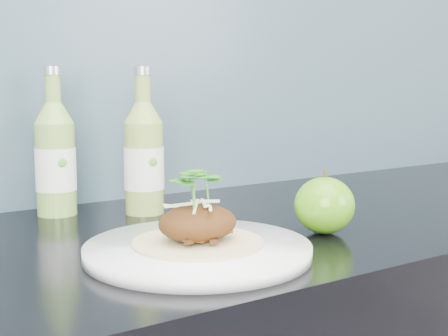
{
  "coord_description": "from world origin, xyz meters",
  "views": [
    {
      "loc": [
        -0.44,
        0.91,
        1.12
      ],
      "look_at": [
        0.04,
        1.63,
        1.0
      ],
      "focal_mm": 50.0,
      "sensor_mm": 36.0,
      "label": 1
    }
  ],
  "objects_px": {
    "cider_bottle_left": "(55,159)",
    "cider_bottle_right": "(144,158)",
    "dinner_plate": "(198,250)",
    "green_apple": "(324,205)"
  },
  "relations": [
    {
      "from": "dinner_plate",
      "to": "green_apple",
      "type": "distance_m",
      "value": 0.22
    },
    {
      "from": "green_apple",
      "to": "cider_bottle_left",
      "type": "distance_m",
      "value": 0.45
    },
    {
      "from": "cider_bottle_left",
      "to": "cider_bottle_right",
      "type": "bearing_deg",
      "value": -48.38
    },
    {
      "from": "cider_bottle_left",
      "to": "cider_bottle_right",
      "type": "height_order",
      "value": "same"
    },
    {
      "from": "cider_bottle_right",
      "to": "green_apple",
      "type": "bearing_deg",
      "value": -61.15
    },
    {
      "from": "green_apple",
      "to": "cider_bottle_left",
      "type": "relative_size",
      "value": 0.45
    },
    {
      "from": "cider_bottle_left",
      "to": "dinner_plate",
      "type": "bearing_deg",
      "value": -98.23
    },
    {
      "from": "cider_bottle_left",
      "to": "cider_bottle_right",
      "type": "xyz_separation_m",
      "value": [
        0.13,
        -0.07,
        0.0
      ]
    },
    {
      "from": "dinner_plate",
      "to": "green_apple",
      "type": "height_order",
      "value": "green_apple"
    },
    {
      "from": "cider_bottle_left",
      "to": "cider_bottle_right",
      "type": "relative_size",
      "value": 1.0
    }
  ]
}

